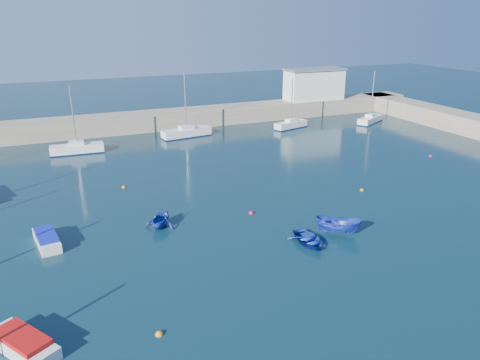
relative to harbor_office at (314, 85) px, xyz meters
name	(u,v)px	position (x,y,z in m)	size (l,w,h in m)	color
ground	(290,277)	(-30.00, -46.00, -5.10)	(220.00, 220.00, 0.00)	#0C2834
back_wall	(143,121)	(-30.00, 0.00, -3.80)	(96.00, 4.50, 2.60)	gray
right_arm	(434,115)	(14.00, -14.00, -3.80)	(4.50, 32.00, 2.60)	gray
harbor_office	(314,85)	(0.00, 0.00, 0.00)	(10.00, 4.00, 5.00)	silver
sailboat_5	(77,148)	(-40.38, -9.39, -4.47)	(6.57, 2.19, 8.58)	silver
sailboat_6	(187,132)	(-25.16, -6.74, -4.45)	(7.31, 3.01, 9.32)	silver
sailboat_7	(291,125)	(-8.77, -7.95, -4.52)	(5.92, 3.10, 7.59)	silver
sailboat_8	(370,119)	(4.97, -9.60, -4.53)	(6.34, 4.59, 8.25)	silver
motorboat_0	(23,343)	(-46.38, -46.93, -4.63)	(3.71, 4.59, 1.00)	silver
motorboat_1	(47,239)	(-44.80, -34.60, -4.63)	(1.99, 4.25, 1.00)	silver
dinghy_center	(309,240)	(-26.34, -42.37, -4.74)	(2.51, 3.51, 0.73)	#16309B
dinghy_left	(160,218)	(-36.02, -34.89, -4.32)	(2.56, 2.96, 1.56)	#16309B
dinghy_right	(338,225)	(-23.26, -41.71, -4.39)	(1.38, 3.68, 1.42)	#16309B
buoy_0	(159,335)	(-39.53, -48.45, -5.10)	(0.45, 0.45, 0.45)	orange
buoy_1	(251,213)	(-27.97, -35.31, -5.10)	(0.46, 0.46, 0.46)	#B60D30
buoy_2	(362,190)	(-15.41, -34.48, -5.10)	(0.39, 0.39, 0.39)	orange
buoy_3	(124,187)	(-37.19, -24.23, -5.10)	(0.40, 0.40, 0.40)	orange
buoy_4	(431,156)	(-0.21, -28.10, -5.10)	(0.42, 0.42, 0.42)	#B60D30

